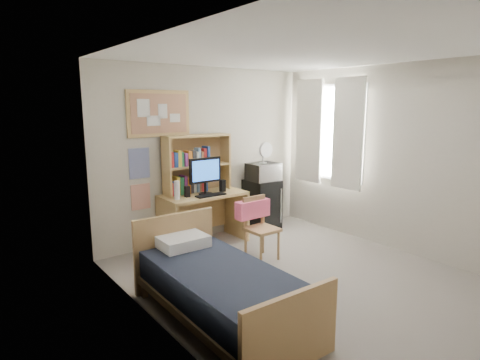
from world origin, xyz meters
TOP-DOWN VIEW (x-y plane):
  - floor at (0.00, 0.00)m, footprint 3.60×4.20m
  - ceiling at (0.00, 0.00)m, footprint 3.60×4.20m
  - wall_back at (0.00, 2.10)m, footprint 3.60×0.04m
  - wall_left at (-1.80, 0.00)m, footprint 0.04×4.20m
  - wall_right at (1.80, 0.00)m, footprint 0.04×4.20m
  - window_unit at (1.75, 1.20)m, footprint 0.10×1.40m
  - curtain_left at (1.72, 0.80)m, footprint 0.04×0.55m
  - curtain_right at (1.72, 1.60)m, footprint 0.04×0.55m
  - bulletin_board at (-0.78, 2.08)m, footprint 0.94×0.03m
  - poster_wave at (-1.10, 2.09)m, footprint 0.30×0.01m
  - poster_japan at (-1.10, 2.09)m, footprint 0.28×0.01m
  - desk at (-0.28, 1.77)m, footprint 1.24×0.62m
  - desk_chair at (0.03, 0.81)m, footprint 0.43×0.43m
  - mini_fridge at (0.90, 1.84)m, footprint 0.49×0.49m
  - bed at (-1.28, -0.14)m, footprint 0.97×1.88m
  - hutch at (-0.28, 1.92)m, footprint 1.03×0.26m
  - monitor at (-0.28, 1.71)m, footprint 0.51×0.04m
  - keyboard at (-0.28, 1.57)m, footprint 0.45×0.14m
  - speaker_left at (-0.58, 1.71)m, footprint 0.06×0.06m
  - speaker_right at (0.02, 1.71)m, footprint 0.07×0.07m
  - water_bottle at (-0.76, 1.67)m, footprint 0.08×0.08m
  - hoodie at (0.03, 1.01)m, footprint 0.51×0.16m
  - microwave at (0.90, 1.82)m, footprint 0.48×0.37m
  - desk_fan at (0.90, 1.82)m, footprint 0.24×0.24m
  - pillow at (-1.27, 0.61)m, footprint 0.52×0.37m

SIDE VIEW (x-z plane):
  - floor at x=0.00m, z-range -0.02..0.00m
  - bed at x=-1.28m, z-range 0.00..0.51m
  - desk at x=-0.28m, z-range 0.00..0.77m
  - mini_fridge at x=0.90m, z-range 0.00..0.83m
  - desk_chair at x=0.03m, z-range 0.00..0.84m
  - pillow at x=-1.27m, z-range 0.51..0.64m
  - hoodie at x=0.03m, z-range 0.53..0.77m
  - poster_japan at x=-1.10m, z-range 0.60..0.96m
  - keyboard at x=-0.28m, z-range 0.77..0.79m
  - speaker_left at x=-0.58m, z-range 0.77..0.93m
  - speaker_right at x=0.02m, z-range 0.77..0.95m
  - water_bottle at x=-0.76m, z-range 0.77..1.03m
  - microwave at x=0.90m, z-range 0.83..1.11m
  - monitor at x=-0.28m, z-range 0.77..1.31m
  - hutch at x=-0.28m, z-range 0.77..1.61m
  - poster_wave at x=-1.10m, z-range 1.04..1.46m
  - desk_fan at x=0.90m, z-range 1.11..1.41m
  - wall_back at x=0.00m, z-range 0.00..2.60m
  - wall_left at x=-1.80m, z-range 0.00..2.60m
  - wall_right at x=1.80m, z-range 0.00..2.60m
  - window_unit at x=1.75m, z-range 0.75..2.45m
  - curtain_left at x=1.72m, z-range 0.75..2.45m
  - curtain_right at x=1.72m, z-range 0.75..2.45m
  - bulletin_board at x=-0.78m, z-range 1.60..2.24m
  - ceiling at x=0.00m, z-range 2.59..2.61m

